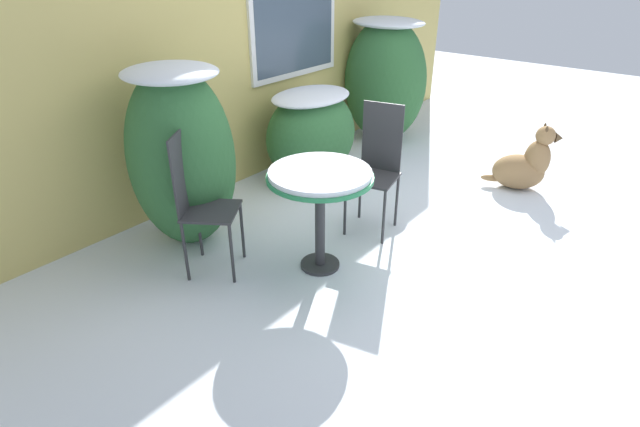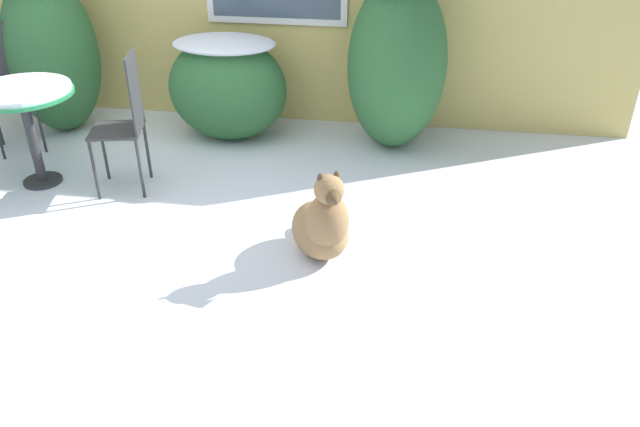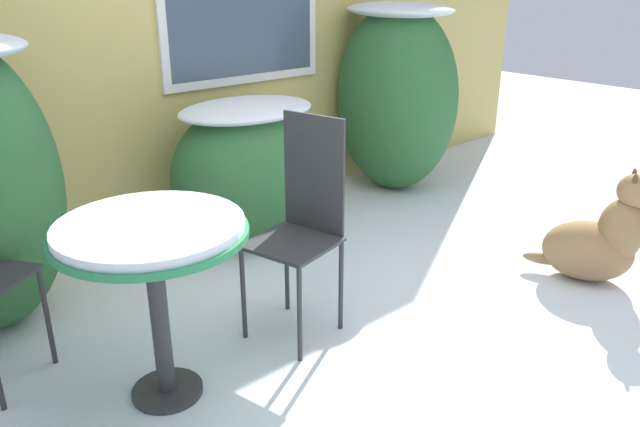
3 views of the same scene
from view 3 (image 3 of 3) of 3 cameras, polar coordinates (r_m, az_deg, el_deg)
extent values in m
plane|color=silver|center=(3.11, 7.51, -12.57)|extent=(16.00, 16.00, 0.00)
cube|color=tan|center=(4.35, -14.61, 15.49)|extent=(8.00, 0.06, 2.65)
ellipsoid|color=#2D6033|center=(4.18, -6.48, 3.85)|extent=(1.09, 0.79, 0.95)
ellipsoid|color=silver|center=(4.07, -6.73, 9.42)|extent=(0.93, 0.67, 0.12)
ellipsoid|color=#2D6033|center=(5.16, 6.97, 10.38)|extent=(0.86, 1.06, 1.50)
ellipsoid|color=silver|center=(5.08, 7.33, 18.02)|extent=(0.73, 0.90, 0.12)
cylinder|color=#2D2D30|center=(2.91, -13.76, -15.43)|extent=(0.31, 0.31, 0.03)
cylinder|color=#2D2D30|center=(2.71, -14.45, -9.12)|extent=(0.08, 0.08, 0.72)
cylinder|color=#237A47|center=(2.54, -15.23, -1.83)|extent=(0.78, 0.78, 0.03)
cylinder|color=silver|center=(2.53, -15.30, -1.14)|extent=(0.74, 0.74, 0.04)
cylinder|color=#2D2D30|center=(3.15, -23.67, -8.66)|extent=(0.02, 0.02, 0.49)
cube|color=#2D2D30|center=(3.01, -2.59, -2.71)|extent=(0.46, 0.46, 0.02)
cube|color=#2D2D30|center=(3.03, -0.57, 3.66)|extent=(0.10, 0.35, 0.58)
cylinder|color=#2D2D30|center=(3.10, -7.03, -7.30)|extent=(0.02, 0.02, 0.49)
cylinder|color=#2D2D30|center=(2.91, -1.88, -9.25)|extent=(0.02, 0.02, 0.49)
cylinder|color=#2D2D30|center=(3.33, -3.06, -5.00)|extent=(0.02, 0.02, 0.49)
cylinder|color=#2D2D30|center=(3.15, 1.93, -6.62)|extent=(0.02, 0.02, 0.49)
ellipsoid|color=#937047|center=(4.02, 23.25, -3.13)|extent=(0.56, 0.62, 0.35)
ellipsoid|color=#937047|center=(3.97, 25.76, -1.45)|extent=(0.37, 0.35, 0.39)
sphere|color=#937047|center=(3.90, 26.84, 1.87)|extent=(0.19, 0.19, 0.19)
ellipsoid|color=brown|center=(3.82, 26.84, 2.66)|extent=(0.05, 0.04, 0.09)
ellipsoid|color=brown|center=(3.92, 26.77, 3.11)|extent=(0.05, 0.04, 0.09)
ellipsoid|color=#937047|center=(4.06, 19.70, -3.90)|extent=(0.17, 0.25, 0.07)
camera|label=1|loc=(1.62, -131.57, 2.88)|focal=28.00mm
camera|label=2|loc=(4.49, 79.70, 12.79)|focal=35.00mm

